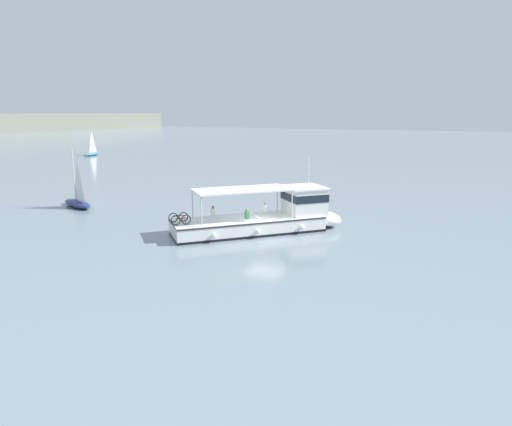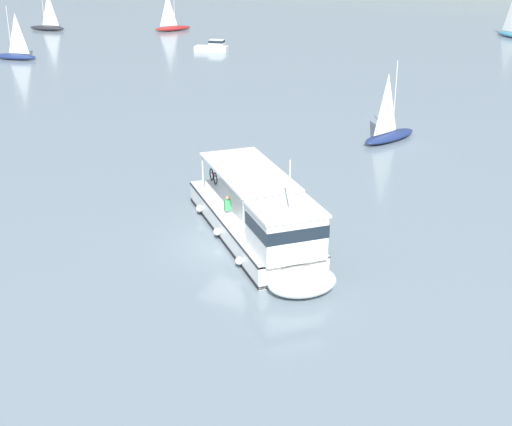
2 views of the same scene
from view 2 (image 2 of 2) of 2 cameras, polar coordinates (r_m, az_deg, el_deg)
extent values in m
plane|color=gray|center=(34.88, -2.07, -2.51)|extent=(400.00, 400.00, 0.00)
cube|color=white|center=(35.71, -0.32, -0.91)|extent=(9.87, 9.93, 1.10)
ellipsoid|color=white|center=(30.50, 3.56, -5.28)|extent=(3.64, 3.63, 1.01)
cube|color=black|center=(35.89, -0.32, -1.57)|extent=(9.90, 9.96, 0.16)
cube|color=#2D2D33|center=(35.52, -0.33, -0.22)|extent=(9.91, 9.97, 0.10)
cube|color=white|center=(31.33, 2.34, -1.41)|extent=(3.76, 3.76, 1.90)
cube|color=#19232D|center=(31.20, 2.35, -0.85)|extent=(3.84, 3.83, 0.56)
cube|color=white|center=(30.94, 2.37, 0.30)|extent=(3.99, 3.99, 0.12)
cube|color=white|center=(35.15, -0.58, 3.25)|extent=(6.81, 6.83, 0.10)
cylinder|color=silver|center=(33.16, 3.49, 0.05)|extent=(0.08, 0.08, 2.00)
cylinder|color=silver|center=(32.26, -0.96, -0.57)|extent=(0.08, 0.08, 2.00)
cylinder|color=silver|center=(38.82, -0.25, 3.51)|extent=(0.08, 0.08, 2.00)
cylinder|color=silver|center=(38.05, -4.12, 3.05)|extent=(0.08, 0.08, 2.00)
cylinder|color=silver|center=(30.26, 2.61, 2.13)|extent=(0.06, 0.06, 2.20)
sphere|color=white|center=(32.29, -1.31, -3.69)|extent=(0.36, 0.36, 0.36)
sphere|color=white|center=(35.14, -3.01, -1.44)|extent=(0.36, 0.36, 0.36)
sphere|color=white|center=(37.89, -4.37, 0.35)|extent=(0.36, 0.36, 0.36)
torus|color=black|center=(39.53, -1.90, 2.82)|extent=(0.51, 0.51, 0.66)
torus|color=black|center=(40.16, -2.21, 3.14)|extent=(0.51, 0.51, 0.66)
cylinder|color=maroon|center=(39.81, -2.06, 3.14)|extent=(0.53, 0.54, 0.06)
torus|color=black|center=(39.28, -3.15, 2.67)|extent=(0.51, 0.51, 0.66)
torus|color=black|center=(39.92, -3.44, 2.99)|extent=(0.51, 0.51, 0.66)
cylinder|color=maroon|center=(39.56, -3.30, 2.99)|extent=(0.53, 0.54, 0.06)
cube|color=white|center=(37.63, -0.66, 2.00)|extent=(0.38, 0.38, 0.52)
sphere|color=#9E7051|center=(37.50, -0.67, 2.53)|extent=(0.20, 0.20, 0.20)
cube|color=#338C4C|center=(35.40, -2.20, 0.63)|extent=(0.38, 0.38, 0.52)
sphere|color=#9E7051|center=(35.27, -2.20, 1.19)|extent=(0.20, 0.20, 0.20)
cube|color=white|center=(34.18, 1.38, -0.19)|extent=(0.38, 0.38, 0.52)
sphere|color=tan|center=(34.03, 1.39, 0.39)|extent=(0.20, 0.20, 0.20)
ellipsoid|color=#232328|center=(101.40, -15.76, 13.53)|extent=(4.96, 2.15, 0.60)
cylinder|color=silver|center=(101.20, -16.08, 15.03)|extent=(0.08, 0.08, 4.80)
pyramid|color=white|center=(100.83, -15.63, 14.88)|extent=(1.69, 0.33, 4.08)
ellipsoid|color=navy|center=(51.34, 10.22, 5.82)|extent=(3.18, 4.96, 0.60)
cylinder|color=silver|center=(50.88, 10.65, 8.79)|extent=(0.08, 0.08, 4.80)
pyramid|color=white|center=(50.28, 10.04, 8.31)|extent=(0.73, 1.59, 4.08)
ellipsoid|color=maroon|center=(98.05, -6.42, 13.93)|extent=(4.00, 4.68, 0.60)
cylinder|color=silver|center=(97.80, -6.32, 15.51)|extent=(0.08, 0.08, 4.80)
pyramid|color=white|center=(97.50, -6.78, 15.28)|extent=(1.07, 1.40, 4.08)
cube|color=white|center=(83.43, -3.46, 12.51)|extent=(3.80, 2.07, 0.56)
cube|color=white|center=(83.16, -3.04, 12.92)|extent=(1.81, 1.38, 0.70)
cube|color=#19232D|center=(83.13, -3.05, 13.05)|extent=(1.82, 1.40, 0.28)
ellipsoid|color=navy|center=(82.48, -18.06, 11.37)|extent=(4.98, 2.28, 0.60)
cylinder|color=silver|center=(82.21, -18.47, 13.20)|extent=(0.08, 0.08, 4.80)
pyramid|color=white|center=(81.83, -17.91, 13.01)|extent=(1.68, 0.38, 4.08)
ellipsoid|color=teal|center=(97.47, 19.11, 12.81)|extent=(4.64, 4.07, 0.60)
pyramid|color=white|center=(97.51, 19.05, 14.25)|extent=(1.37, 1.10, 4.08)
camera|label=1|loc=(45.98, -44.72, 8.27)|focal=32.18mm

